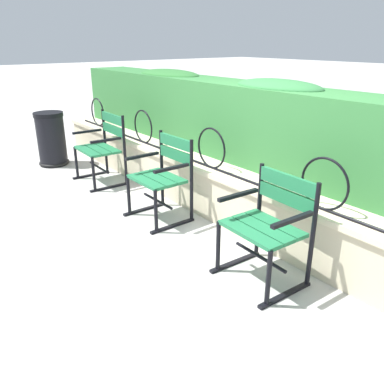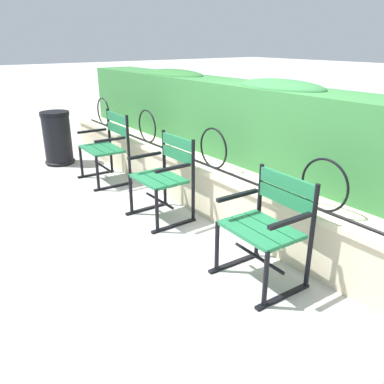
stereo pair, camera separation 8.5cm
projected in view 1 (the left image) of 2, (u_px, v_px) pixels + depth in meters
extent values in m
plane|color=#B7B5AF|center=(185.00, 252.00, 3.49)|extent=(60.00, 60.00, 0.00)
cube|color=beige|center=(247.00, 206.00, 3.82)|extent=(7.75, 0.35, 0.48)
cube|color=beige|center=(248.00, 181.00, 3.73)|extent=(7.75, 0.41, 0.05)
cylinder|color=black|center=(243.00, 179.00, 3.67)|extent=(7.20, 0.02, 0.02)
torus|color=black|center=(98.00, 112.00, 5.90)|extent=(0.42, 0.02, 0.42)
torus|color=black|center=(143.00, 127.00, 4.92)|extent=(0.42, 0.02, 0.42)
torus|color=black|center=(211.00, 148.00, 3.94)|extent=(0.42, 0.02, 0.42)
torus|color=black|center=(324.00, 184.00, 2.96)|extent=(0.42, 0.02, 0.42)
cube|color=#387A3D|center=(285.00, 130.00, 3.84)|extent=(7.60, 0.60, 0.80)
ellipsoid|color=#327235|center=(169.00, 74.00, 5.17)|extent=(1.09, 0.54, 0.13)
ellipsoid|color=#367740|center=(278.00, 87.00, 3.79)|extent=(0.99, 0.54, 0.15)
cube|color=#237547|center=(87.00, 151.00, 4.96)|extent=(0.60, 0.14, 0.03)
cube|color=#237547|center=(97.00, 149.00, 5.04)|extent=(0.60, 0.14, 0.03)
cube|color=#237547|center=(107.00, 148.00, 5.11)|extent=(0.60, 0.14, 0.03)
cube|color=#237547|center=(112.00, 118.00, 5.03)|extent=(0.60, 0.05, 0.11)
cube|color=#237547|center=(113.00, 130.00, 5.09)|extent=(0.60, 0.05, 0.11)
cylinder|color=black|center=(125.00, 151.00, 4.94)|extent=(0.04, 0.04, 0.89)
cylinder|color=black|center=(94.00, 174.00, 4.79)|extent=(0.04, 0.04, 0.44)
cube|color=black|center=(110.00, 187.00, 4.97)|extent=(0.06, 0.52, 0.02)
cube|color=black|center=(106.00, 140.00, 4.75)|extent=(0.05, 0.40, 0.03)
cylinder|color=black|center=(105.00, 142.00, 5.39)|extent=(0.04, 0.04, 0.89)
cylinder|color=black|center=(76.00, 163.00, 5.24)|extent=(0.04, 0.04, 0.44)
cube|color=black|center=(91.00, 175.00, 5.42)|extent=(0.06, 0.52, 0.02)
cube|color=black|center=(87.00, 132.00, 5.20)|extent=(0.05, 0.40, 0.03)
cylinder|color=black|center=(99.00, 167.00, 5.13)|extent=(0.57, 0.05, 0.03)
cube|color=#237547|center=(145.00, 182.00, 3.90)|extent=(0.53, 0.13, 0.03)
cube|color=#237547|center=(157.00, 179.00, 3.98)|extent=(0.53, 0.13, 0.03)
cube|color=#237547|center=(168.00, 176.00, 4.06)|extent=(0.53, 0.13, 0.03)
cube|color=#237547|center=(175.00, 142.00, 3.99)|extent=(0.53, 0.04, 0.11)
cube|color=#237547|center=(176.00, 155.00, 4.04)|extent=(0.53, 0.04, 0.11)
cylinder|color=black|center=(192.00, 182.00, 3.92)|extent=(0.04, 0.04, 0.86)
cylinder|color=black|center=(156.00, 212.00, 3.75)|extent=(0.04, 0.04, 0.44)
cube|color=black|center=(173.00, 226.00, 3.94)|extent=(0.05, 0.52, 0.02)
cube|color=black|center=(172.00, 168.00, 3.72)|extent=(0.04, 0.40, 0.03)
cylinder|color=black|center=(162.00, 169.00, 4.31)|extent=(0.04, 0.04, 0.86)
cylinder|color=black|center=(129.00, 196.00, 4.14)|extent=(0.04, 0.04, 0.44)
cube|color=black|center=(145.00, 209.00, 4.33)|extent=(0.05, 0.52, 0.02)
cube|color=black|center=(142.00, 156.00, 4.11)|extent=(0.04, 0.40, 0.03)
cylinder|color=black|center=(158.00, 201.00, 4.06)|extent=(0.50, 0.03, 0.03)
cube|color=#237547|center=(248.00, 233.00, 2.86)|extent=(0.56, 0.15, 0.03)
cube|color=#237547|center=(262.00, 228.00, 2.93)|extent=(0.56, 0.15, 0.03)
cube|color=#237547|center=(275.00, 224.00, 3.00)|extent=(0.56, 0.15, 0.03)
cube|color=#237547|center=(288.00, 182.00, 2.94)|extent=(0.55, 0.05, 0.11)
cube|color=#237547|center=(286.00, 197.00, 2.99)|extent=(0.55, 0.05, 0.11)
cylinder|color=black|center=(313.00, 237.00, 2.86)|extent=(0.04, 0.04, 0.83)
cylinder|color=black|center=(269.00, 279.00, 2.70)|extent=(0.04, 0.04, 0.44)
cube|color=black|center=(285.00, 295.00, 2.87)|extent=(0.06, 0.52, 0.02)
cube|color=black|center=(293.00, 220.00, 2.65)|extent=(0.05, 0.40, 0.03)
cylinder|color=black|center=(259.00, 211.00, 3.28)|extent=(0.04, 0.04, 0.83)
cylinder|color=black|center=(218.00, 247.00, 3.12)|extent=(0.04, 0.04, 0.44)
cube|color=black|center=(235.00, 262.00, 3.30)|extent=(0.06, 0.52, 0.02)
cube|color=black|center=(238.00, 195.00, 3.08)|extent=(0.05, 0.40, 0.03)
cylinder|color=black|center=(260.00, 257.00, 3.02)|extent=(0.53, 0.05, 0.03)
cylinder|color=black|center=(51.00, 141.00, 5.80)|extent=(0.40, 0.40, 0.72)
cylinder|color=black|center=(48.00, 114.00, 5.65)|extent=(0.42, 0.42, 0.06)
torus|color=black|center=(54.00, 162.00, 5.92)|extent=(0.44, 0.44, 0.04)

